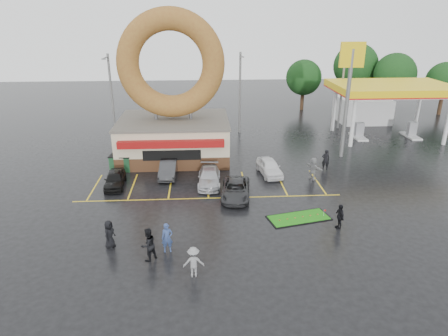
{
  "coord_description": "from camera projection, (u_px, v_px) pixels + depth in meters",
  "views": [
    {
      "loc": [
        -0.44,
        -23.58,
        12.92
      ],
      "look_at": [
        1.19,
        3.91,
        2.2
      ],
      "focal_mm": 32.0,
      "sensor_mm": 36.0,
      "label": 1
    }
  ],
  "objects": [
    {
      "name": "car_white",
      "position": [
        269.0,
        167.0,
        33.98
      ],
      "size": [
        2.08,
        4.11,
        1.34
      ],
      "primitive_type": "imported",
      "rotation": [
        0.0,
        0.0,
        0.13
      ],
      "color": "white",
      "rests_on": "ground"
    },
    {
      "name": "tree_far_d",
      "position": [
        304.0,
        78.0,
        55.55
      ],
      "size": [
        4.9,
        4.9,
        7.0
      ],
      "color": "#332114",
      "rests_on": "ground"
    },
    {
      "name": "streetlight_mid",
      "position": [
        240.0,
        91.0,
        44.6
      ],
      "size": [
        0.4,
        2.21,
        9.0
      ],
      "color": "slate",
      "rests_on": "ground"
    },
    {
      "name": "person_blue",
      "position": [
        167.0,
        238.0,
        22.86
      ],
      "size": [
        0.7,
        0.51,
        1.78
      ],
      "primitive_type": "imported",
      "rotation": [
        0.0,
        0.0,
        0.13
      ],
      "color": "navy",
      "rests_on": "ground"
    },
    {
      "name": "streetlight_left",
      "position": [
        111.0,
        94.0,
        42.89
      ],
      "size": [
        0.4,
        2.21,
        9.0
      ],
      "color": "slate",
      "rests_on": "ground"
    },
    {
      "name": "putting_green",
      "position": [
        299.0,
        218.0,
        26.89
      ],
      "size": [
        4.47,
        2.72,
        0.52
      ],
      "color": "black",
      "rests_on": "ground"
    },
    {
      "name": "dumpster",
      "position": [
        121.0,
        163.0,
        34.98
      ],
      "size": [
        1.95,
        1.43,
        1.3
      ],
      "primitive_type": "cube",
      "rotation": [
        0.0,
        0.0,
        -0.14
      ],
      "color": "#1C4928",
      "rests_on": "ground"
    },
    {
      "name": "person_blackjkt",
      "position": [
        148.0,
        245.0,
        22.05
      ],
      "size": [
        1.19,
        1.19,
        1.95
      ],
      "primitive_type": "imported",
      "rotation": [
        0.0,
        0.0,
        3.92
      ],
      "color": "black",
      "rests_on": "ground"
    },
    {
      "name": "person_hoodie",
      "position": [
        194.0,
        262.0,
        20.71
      ],
      "size": [
        1.13,
        0.68,
        1.71
      ],
      "primitive_type": "imported",
      "rotation": [
        0.0,
        0.0,
        3.18
      ],
      "color": "gray",
      "rests_on": "ground"
    },
    {
      "name": "person_cameraman",
      "position": [
        340.0,
        216.0,
        25.39
      ],
      "size": [
        0.52,
        1.02,
        1.67
      ],
      "primitive_type": "imported",
      "rotation": [
        0.0,
        0.0,
        -1.46
      ],
      "color": "black",
      "rests_on": "ground"
    },
    {
      "name": "car_silver",
      "position": [
        209.0,
        177.0,
        32.0
      ],
      "size": [
        1.93,
        4.4,
        1.26
      ],
      "primitive_type": "imported",
      "rotation": [
        0.0,
        0.0,
        -0.04
      ],
      "color": "#B2B2B7",
      "rests_on": "ground"
    },
    {
      "name": "car_black",
      "position": [
        115.0,
        179.0,
        31.63
      ],
      "size": [
        1.73,
        3.79,
        1.26
      ],
      "primitive_type": "imported",
      "rotation": [
        0.0,
        0.0,
        0.06
      ],
      "color": "black",
      "rests_on": "ground"
    },
    {
      "name": "person_bystander",
      "position": [
        109.0,
        234.0,
        23.3
      ],
      "size": [
        0.8,
        0.98,
        1.73
      ],
      "primitive_type": "imported",
      "rotation": [
        0.0,
        0.0,
        1.24
      ],
      "color": "black",
      "rests_on": "ground"
    },
    {
      "name": "person_walker_near",
      "position": [
        313.0,
        168.0,
        32.91
      ],
      "size": [
        1.35,
        1.82,
        1.9
      ],
      "primitive_type": "imported",
      "rotation": [
        0.0,
        0.0,
        2.08
      ],
      "color": "gray",
      "rests_on": "ground"
    },
    {
      "name": "tree_far_b",
      "position": [
        445.0,
        81.0,
        52.83
      ],
      "size": [
        4.9,
        4.9,
        7.0
      ],
      "color": "#332114",
      "rests_on": "ground"
    },
    {
      "name": "shell_sign",
      "position": [
        350.0,
        79.0,
        35.86
      ],
      "size": [
        2.2,
        0.36,
        10.6
      ],
      "color": "slate",
      "rests_on": "ground"
    },
    {
      "name": "car_dgrey",
      "position": [
        168.0,
        169.0,
        33.67
      ],
      "size": [
        1.49,
        3.98,
        1.3
      ],
      "primitive_type": "imported",
      "rotation": [
        0.0,
        0.0,
        -0.03
      ],
      "color": "#2C2C2E",
      "rests_on": "ground"
    },
    {
      "name": "car_grey",
      "position": [
        236.0,
        189.0,
        29.79
      ],
      "size": [
        2.57,
        4.66,
        1.24
      ],
      "primitive_type": "imported",
      "rotation": [
        0.0,
        0.0,
        -0.12
      ],
      "color": "#2C2D2F",
      "rests_on": "ground"
    },
    {
      "name": "ground",
      "position": [
        210.0,
        220.0,
        26.65
      ],
      "size": [
        120.0,
        120.0,
        0.0
      ],
      "primitive_type": "plane",
      "color": "black",
      "rests_on": "ground"
    },
    {
      "name": "streetlight_right",
      "position": [
        342.0,
        88.0,
        46.19
      ],
      "size": [
        0.4,
        2.21,
        9.0
      ],
      "color": "slate",
      "rests_on": "ground"
    },
    {
      "name": "person_walker_far",
      "position": [
        326.0,
        160.0,
        34.92
      ],
      "size": [
        0.75,
        0.55,
        1.87
      ],
      "primitive_type": "imported",
      "rotation": [
        0.0,
        0.0,
        2.97
      ],
      "color": "black",
      "rests_on": "ground"
    },
    {
      "name": "tree_far_a",
      "position": [
        395.0,
        74.0,
        54.12
      ],
      "size": [
        5.6,
        5.6,
        8.0
      ],
      "color": "#332114",
      "rests_on": "ground"
    },
    {
      "name": "donut_shop",
      "position": [
        173.0,
        111.0,
        36.93
      ],
      "size": [
        10.2,
        8.7,
        13.5
      ],
      "color": "#472B19",
      "rests_on": "ground"
    },
    {
      "name": "tree_far_c",
      "position": [
        356.0,
        66.0,
        57.38
      ],
      "size": [
        6.3,
        6.3,
        9.0
      ],
      "color": "#332114",
      "rests_on": "ground"
    },
    {
      "name": "gas_station",
      "position": [
        378.0,
        99.0,
        45.89
      ],
      "size": [
        12.3,
        13.65,
        5.9
      ],
      "color": "silver",
      "rests_on": "ground"
    }
  ]
}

